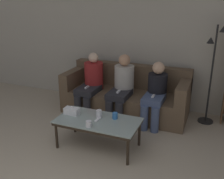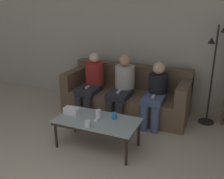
# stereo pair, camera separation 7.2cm
# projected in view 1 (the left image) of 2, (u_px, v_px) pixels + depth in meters

# --- Properties ---
(wall_back) EXTENTS (12.00, 0.06, 2.60)m
(wall_back) POSITION_uv_depth(u_px,v_px,m) (136.00, 39.00, 5.01)
(wall_back) COLOR #B7B2A3
(wall_back) RESTS_ON ground_plane
(couch) EXTENTS (2.27, 0.87, 0.86)m
(couch) POSITION_uv_depth(u_px,v_px,m) (126.00, 96.00, 4.90)
(couch) COLOR brown
(couch) RESTS_ON ground_plane
(coffee_table) EXTENTS (1.18, 0.62, 0.43)m
(coffee_table) POSITION_uv_depth(u_px,v_px,m) (98.00, 122.00, 3.71)
(coffee_table) COLOR #8C9E99
(coffee_table) RESTS_ON ground_plane
(cup_near_left) EXTENTS (0.08, 0.08, 0.09)m
(cup_near_left) POSITION_uv_depth(u_px,v_px,m) (115.00, 116.00, 3.72)
(cup_near_left) COLOR #3372BF
(cup_near_left) RESTS_ON coffee_table
(cup_near_right) EXTENTS (0.08, 0.08, 0.09)m
(cup_near_right) POSITION_uv_depth(u_px,v_px,m) (89.00, 124.00, 3.48)
(cup_near_right) COLOR silver
(cup_near_right) RESTS_ON coffee_table
(cup_far_center) EXTENTS (0.08, 0.08, 0.12)m
(cup_far_center) POSITION_uv_depth(u_px,v_px,m) (99.00, 114.00, 3.75)
(cup_far_center) COLOR silver
(cup_far_center) RESTS_ON coffee_table
(tissue_box) EXTENTS (0.22, 0.12, 0.13)m
(tissue_box) POSITION_uv_depth(u_px,v_px,m) (72.00, 111.00, 3.86)
(tissue_box) COLOR white
(tissue_box) RESTS_ON coffee_table
(game_remote) EXTENTS (0.04, 0.15, 0.02)m
(game_remote) POSITION_uv_depth(u_px,v_px,m) (98.00, 119.00, 3.69)
(game_remote) COLOR white
(game_remote) RESTS_ON coffee_table
(standing_lamp) EXTENTS (0.31, 0.26, 1.67)m
(standing_lamp) POSITION_uv_depth(u_px,v_px,m) (214.00, 65.00, 4.26)
(standing_lamp) COLOR black
(standing_lamp) RESTS_ON ground_plane
(seated_person_left_end) EXTENTS (0.35, 0.72, 1.11)m
(seated_person_left_end) POSITION_uv_depth(u_px,v_px,m) (91.00, 82.00, 4.82)
(seated_person_left_end) COLOR #28282D
(seated_person_left_end) RESTS_ON ground_plane
(seated_person_mid_left) EXTENTS (0.35, 0.73, 1.13)m
(seated_person_mid_left) POSITION_uv_depth(u_px,v_px,m) (122.00, 85.00, 4.61)
(seated_person_mid_left) COLOR #28282D
(seated_person_mid_left) RESTS_ON ground_plane
(seated_person_mid_right) EXTENTS (0.32, 0.69, 1.05)m
(seated_person_mid_right) POSITION_uv_depth(u_px,v_px,m) (156.00, 92.00, 4.40)
(seated_person_mid_right) COLOR #47567A
(seated_person_mid_right) RESTS_ON ground_plane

